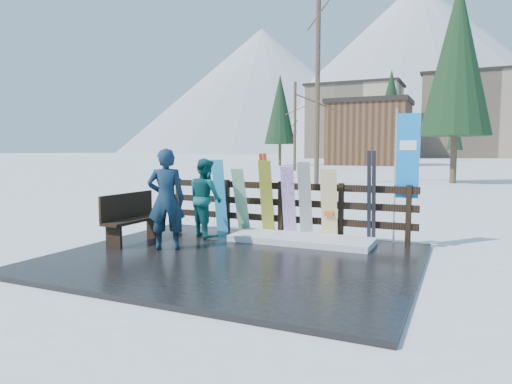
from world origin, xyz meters
The scene contains 19 objects.
ground centered at (0.00, 0.00, 0.00)m, with size 700.00×700.00×0.00m, color white.
deck centered at (0.00, 0.00, 0.04)m, with size 6.00×5.00×0.08m, color black.
fence centered at (0.00, 2.20, 0.74)m, with size 5.60×0.10×1.15m.
snow_patch centered at (0.66, 1.60, 0.14)m, with size 2.78×1.00×0.12m, color white.
bench centered at (-2.37, 0.24, 0.60)m, with size 0.41×1.50×0.97m.
snowboard_0 centered at (-1.36, 1.98, 0.88)m, with size 0.28×0.03×1.62m, color #279FD9.
snowboard_1 centered at (-0.84, 1.98, 0.79)m, with size 0.28×0.03×1.47m, color silver.
snowboard_2 centered at (-0.24, 1.98, 0.88)m, with size 0.27×0.03×1.62m, color yellow.
snowboard_3 centered at (0.26, 1.98, 0.82)m, with size 0.27×0.03×1.50m, color white.
snowboard_4 centered at (0.61, 1.98, 0.87)m, with size 0.26×0.03×1.60m, color black.
snowboard_5 centered at (1.11, 1.98, 0.80)m, with size 0.32×0.03×1.45m, color silver.
ski_pair_a centered at (-0.30, 2.05, 0.95)m, with size 0.16×0.29×1.74m.
ski_pair_b centered at (1.93, 2.05, 0.98)m, with size 0.17×0.19×1.80m.
rental_flag centered at (2.50, 2.25, 1.69)m, with size 0.45×0.04×2.60m.
person_front centered at (-1.36, -0.02, 1.00)m, with size 0.67×0.44×1.84m, color #17394A.
person_back centered at (-1.37, 1.38, 0.90)m, with size 0.80×0.62×1.64m, color #0F5A59.
resort_buildings centered at (1.03, 115.41, 9.81)m, with size 73.00×87.60×22.60m.
trees centered at (2.32, 47.22, 5.65)m, with size 42.13×68.59×12.63m.
mountains centered at (-10.50, 328.41, 50.20)m, with size 520.00×260.00×120.00m.
Camera 1 is at (3.51, -6.81, 1.87)m, focal length 32.00 mm.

